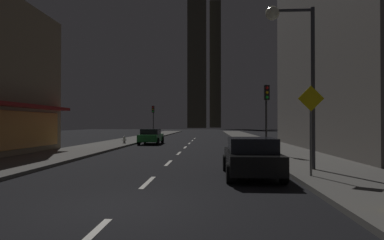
# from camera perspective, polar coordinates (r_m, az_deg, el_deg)

# --- Properties ---
(ground_plane) EXTENTS (78.00, 136.00, 0.10)m
(ground_plane) POSITION_cam_1_polar(r_m,az_deg,el_deg) (39.47, 0.31, -3.56)
(ground_plane) COLOR black
(sidewalk_right) EXTENTS (4.00, 76.00, 0.15)m
(sidewalk_right) POSITION_cam_1_polar(r_m,az_deg,el_deg) (39.71, 10.46, -3.36)
(sidewalk_right) COLOR #605E59
(sidewalk_right) RESTS_ON ground
(sidewalk_left) EXTENTS (4.00, 76.00, 0.15)m
(sidewalk_left) POSITION_cam_1_polar(r_m,az_deg,el_deg) (40.44, -9.66, -3.31)
(sidewalk_left) COLOR #605E59
(sidewalk_left) RESTS_ON ground
(lane_marking_center) EXTENTS (0.16, 38.60, 0.01)m
(lane_marking_center) POSITION_cam_1_polar(r_m,az_deg,el_deg) (23.73, -1.73, -5.38)
(lane_marking_center) COLOR silver
(lane_marking_center) RESTS_ON ground
(skyscraper_distant_tall) EXTENTS (8.23, 6.87, 71.48)m
(skyscraper_distant_tall) POSITION_cam_1_polar(r_m,az_deg,el_deg) (145.98, 0.90, 12.75)
(skyscraper_distant_tall) COLOR #3D3A2E
(skyscraper_distant_tall) RESTS_ON ground
(skyscraper_distant_mid) EXTENTS (5.33, 7.02, 60.09)m
(skyscraper_distant_mid) POSITION_cam_1_polar(r_m,az_deg,el_deg) (155.67, 4.17, 9.77)
(skyscraper_distant_mid) COLOR #3C392D
(skyscraper_distant_mid) RESTS_ON ground
(car_parked_near) EXTENTS (1.98, 4.24, 1.45)m
(car_parked_near) POSITION_cam_1_polar(r_m,az_deg,el_deg) (12.11, 10.54, -6.47)
(car_parked_near) COLOR black
(car_parked_near) RESTS_ON ground
(car_parked_far) EXTENTS (1.98, 4.24, 1.45)m
(car_parked_far) POSITION_cam_1_polar(r_m,az_deg,el_deg) (30.73, -7.34, -2.92)
(car_parked_far) COLOR #1E722D
(car_parked_far) RESTS_ON ground
(fire_hydrant_far_left) EXTENTS (0.42, 0.30, 0.65)m
(fire_hydrant_far_left) POSITION_cam_1_polar(r_m,az_deg,el_deg) (30.22, -12.02, -3.50)
(fire_hydrant_far_left) COLOR #B2B2B2
(fire_hydrant_far_left) RESTS_ON sidewalk_left
(traffic_light_near_right) EXTENTS (0.32, 0.48, 4.20)m
(traffic_light_near_right) POSITION_cam_1_polar(r_m,az_deg,el_deg) (19.96, 13.18, 2.89)
(traffic_light_near_right) COLOR #2D2D2D
(traffic_light_near_right) RESTS_ON sidewalk_right
(traffic_light_far_left) EXTENTS (0.32, 0.48, 4.20)m
(traffic_light_far_left) POSITION_cam_1_polar(r_m,az_deg,el_deg) (42.44, -6.96, 1.03)
(traffic_light_far_left) COLOR #2D2D2D
(traffic_light_far_left) RESTS_ON sidewalk_left
(street_lamp_right) EXTENTS (1.96, 0.56, 6.58)m
(street_lamp_right) POSITION_cam_1_polar(r_m,az_deg,el_deg) (13.78, 17.46, 12.36)
(street_lamp_right) COLOR #38383D
(street_lamp_right) RESTS_ON sidewalk_right
(pedestrian_crossing_sign) EXTENTS (0.91, 0.08, 3.15)m
(pedestrian_crossing_sign) POSITION_cam_1_polar(r_m,az_deg,el_deg) (11.89, 20.49, -0.39)
(pedestrian_crossing_sign) COLOR slate
(pedestrian_crossing_sign) RESTS_ON sidewalk_right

